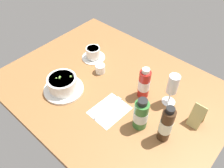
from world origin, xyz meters
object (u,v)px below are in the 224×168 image
object	(u,v)px
wine_glass	(173,86)
sauce_bottle_red	(144,84)
cutlery_setting	(110,110)
creamer_jug	(100,68)
menu_card	(198,115)
sauce_bottle_green	(141,114)
coffee_cup	(93,53)
porridge_bowl	(63,84)
sauce_bottle_brown	(166,125)

from	to	relation	value
wine_glass	sauce_bottle_red	size ratio (longest dim) A/B	1.00
cutlery_setting	creamer_jug	distance (cm)	26.55
creamer_jug	sauce_bottle_red	world-z (taller)	sauce_bottle_red
wine_glass	menu_card	world-z (taller)	wine_glass
cutlery_setting	sauce_bottle_green	xyz separation A→B (cm)	(14.75, 2.39, 7.04)
coffee_cup	creamer_jug	xyz separation A→B (cm)	(11.16, -6.04, -0.73)
cutlery_setting	wine_glass	size ratio (longest dim) A/B	1.05
cutlery_setting	sauce_bottle_red	distance (cm)	19.67
cutlery_setting	wine_glass	xyz separation A→B (cm)	(17.18, 21.92, 10.54)
coffee_cup	sauce_bottle_red	world-z (taller)	sauce_bottle_red
creamer_jug	sauce_bottle_red	xyz separation A→B (cm)	(26.70, 1.71, 5.16)
porridge_bowl	menu_card	xyz separation A→B (cm)	(57.45, 25.26, 1.70)
wine_glass	creamer_jug	bearing A→B (deg)	-170.86
coffee_cup	cutlery_setting	bearing A→B (deg)	-33.86
sauce_bottle_green	menu_card	bearing A→B (deg)	44.28
wine_glass	menu_card	distance (cm)	15.91
porridge_bowl	creamer_jug	bearing A→B (deg)	79.20
porridge_bowl	sauce_bottle_green	xyz separation A→B (cm)	(40.17, 8.40, 3.23)
porridge_bowl	coffee_cup	size ratio (longest dim) A/B	1.48
coffee_cup	sauce_bottle_red	distance (cm)	38.37
porridge_bowl	sauce_bottle_green	distance (cm)	41.17
creamer_jug	coffee_cup	bearing A→B (deg)	151.58
creamer_jug	wine_glass	world-z (taller)	wine_glass
wine_glass	sauce_bottle_red	world-z (taller)	same
cutlery_setting	sauce_bottle_red	world-z (taller)	sauce_bottle_red
porridge_bowl	sauce_bottle_red	distance (cm)	38.91
coffee_cup	creamer_jug	bearing A→B (deg)	-28.42
coffee_cup	creamer_jug	distance (cm)	12.71
porridge_bowl	cutlery_setting	world-z (taller)	porridge_bowl
creamer_jug	sauce_bottle_red	bearing A→B (deg)	3.66
cutlery_setting	coffee_cup	size ratio (longest dim) A/B	1.32
sauce_bottle_red	menu_card	distance (cm)	26.73
sauce_bottle_brown	menu_card	bearing A→B (deg)	66.93
sauce_bottle_green	coffee_cup	bearing A→B (deg)	157.68
creamer_jug	cutlery_setting	bearing A→B (deg)	-36.47
wine_glass	sauce_bottle_green	size ratio (longest dim) A/B	1.02
cutlery_setting	wine_glass	world-z (taller)	wine_glass
sauce_bottle_brown	menu_card	xyz separation A→B (cm)	(6.52, 15.30, -2.93)
creamer_jug	sauce_bottle_brown	size ratio (longest dim) A/B	0.30
sauce_bottle_green	wine_glass	bearing A→B (deg)	82.91
sauce_bottle_brown	cutlery_setting	bearing A→B (deg)	-171.22
creamer_jug	menu_card	size ratio (longest dim) A/B	0.49
creamer_jug	sauce_bottle_green	xyz separation A→B (cm)	(36.03, -13.34, 4.90)
sauce_bottle_brown	creamer_jug	bearing A→B (deg)	165.86
coffee_cup	menu_card	xyz separation A→B (cm)	(64.47, -2.52, 2.63)
wine_glass	sauce_bottle_red	distance (cm)	12.99
porridge_bowl	wine_glass	world-z (taller)	wine_glass
sauce_bottle_green	menu_card	xyz separation A→B (cm)	(17.28, 16.85, -1.53)
cutlery_setting	sauce_bottle_brown	xyz separation A→B (cm)	(25.51, 3.94, 8.44)
porridge_bowl	menu_card	size ratio (longest dim) A/B	1.68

